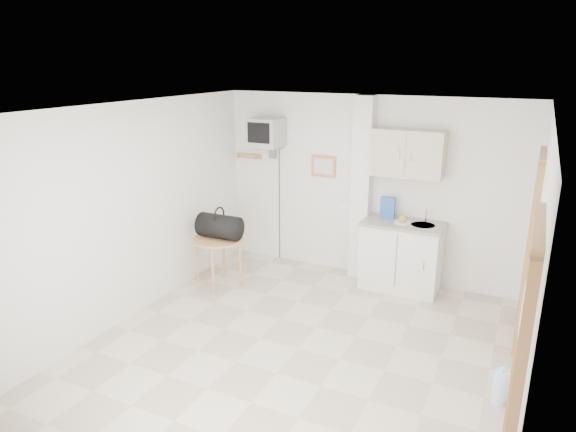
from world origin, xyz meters
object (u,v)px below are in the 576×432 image
at_px(crt_television, 266,134).
at_px(round_table, 218,244).
at_px(water_bottle, 500,387).
at_px(duffel_bag, 220,226).

height_order(crt_television, round_table, crt_television).
distance_m(crt_television, round_table, 1.70).
bearing_deg(water_bottle, crt_television, 149.01).
xyz_separation_m(round_table, duffel_bag, (0.02, 0.03, 0.24)).
height_order(round_table, water_bottle, round_table).
bearing_deg(water_bottle, duffel_bag, 163.49).
bearing_deg(crt_television, round_table, -101.15).
xyz_separation_m(crt_television, duffel_bag, (-0.18, -0.99, -1.11)).
bearing_deg(crt_television, duffel_bag, -100.18).
xyz_separation_m(duffel_bag, water_bottle, (3.61, -1.07, -0.66)).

